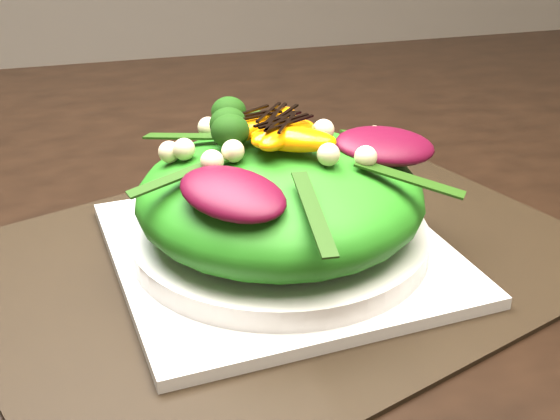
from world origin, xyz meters
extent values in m
cube|color=black|center=(0.00, 0.00, 0.73)|extent=(1.60, 0.90, 0.75)
cube|color=black|center=(-0.28, -0.18, 0.75)|extent=(0.57, 0.50, 0.00)
cube|color=silver|center=(-0.28, -0.18, 0.76)|extent=(0.28, 0.28, 0.01)
cylinder|color=silver|center=(-0.28, -0.18, 0.77)|extent=(0.25, 0.25, 0.02)
ellipsoid|color=#2A7C17|center=(-0.28, -0.18, 0.81)|extent=(0.27, 0.27, 0.08)
ellipsoid|color=#410718|center=(-0.19, -0.18, 0.84)|extent=(0.08, 0.06, 0.02)
ellipsoid|color=orange|center=(-0.30, -0.14, 0.85)|extent=(0.07, 0.04, 0.02)
sphere|color=black|center=(-0.33, -0.15, 0.86)|extent=(0.04, 0.04, 0.04)
sphere|color=#FFECB3|center=(-0.25, -0.21, 0.85)|extent=(0.02, 0.02, 0.02)
cube|color=black|center=(-0.30, -0.14, 0.86)|extent=(0.05, 0.01, 0.00)
camera|label=1|loc=(-0.41, -0.68, 1.06)|focal=48.00mm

